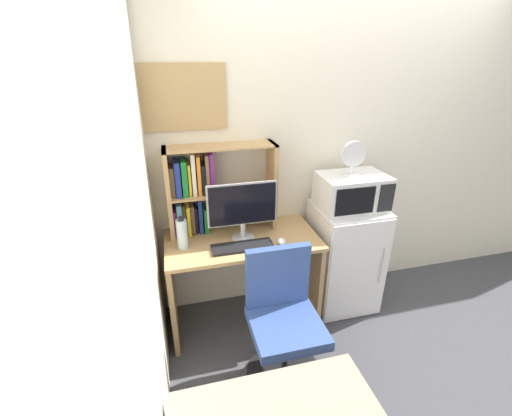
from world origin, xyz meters
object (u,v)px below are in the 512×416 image
Objects in this scene: water_bottle at (182,234)px; hutch_bookshelf at (204,189)px; mini_fridge at (344,257)px; wall_corkboard at (175,98)px; microwave at (352,192)px; computer_mouse at (282,242)px; desk_chair at (283,327)px; desk_fan at (353,157)px; keyboard at (242,247)px; monitor at (242,207)px.

hutch_bookshelf is at bearing 49.44° from water_bottle.
wall_corkboard reaches higher than mini_fridge.
hutch_bookshelf is 1.58× the size of microwave.
computer_mouse is 0.58m from desk_chair.
desk_fan reaches higher than water_bottle.
computer_mouse is 0.18× the size of microwave.
desk_fan is (0.88, 0.15, 0.56)m from keyboard.
computer_mouse reaches higher than keyboard.
monitor reaches higher than computer_mouse.
desk_chair is (-0.11, -0.41, -0.40)m from computer_mouse.
keyboard is (-0.03, -0.13, -0.25)m from monitor.
desk_fan reaches higher than hutch_bookshelf.
desk_chair is (-0.71, -0.58, -0.95)m from desk_fan.
desk_chair is (-0.74, -0.58, -0.07)m from mini_fridge.
wall_corkboard is at bearing 148.87° from hutch_bookshelf.
hutch_bookshelf is at bearing 139.46° from monitor.
wall_corkboard is at bearing 167.42° from desk_fan.
desk_fan is 1.31m from desk_chair.
water_bottle is 0.34× the size of wall_corkboard.
water_bottle reaches higher than mini_fridge.
desk_fan is (-0.03, -0.01, 0.28)m from microwave.
water_bottle is at bearing 169.79° from computer_mouse.
desk_chair is at bearing -63.10° from hutch_bookshelf.
water_bottle is 0.93m from desk_chair.
desk_fan reaches higher than mini_fridge.
mini_fridge reaches higher than keyboard.
wall_corkboard reaches higher than desk_fan.
mini_fridge is at bearing 38.15° from desk_chair.
monitor is 1.92× the size of desk_fan.
hutch_bookshelf is 1.17× the size of wall_corkboard.
monitor is at bearing 104.44° from desk_chair.
keyboard is 0.43m from water_bottle.
wall_corkboard is at bearing 167.85° from mini_fridge.
computer_mouse is (0.26, -0.14, -0.24)m from monitor.
computer_mouse is at bearing -164.59° from desk_fan.
desk_chair reaches higher than keyboard.
desk_chair is at bearing -105.44° from computer_mouse.
computer_mouse is 1.25m from wall_corkboard.
monitor reaches higher than desk_chair.
mini_fridge is (0.91, 0.15, -0.32)m from keyboard.
mini_fridge reaches higher than computer_mouse.
desk_fan is at bearing 9.57° from keyboard.
wall_corkboard is (-0.15, 0.09, 0.64)m from hutch_bookshelf.
keyboard is at bearing -15.19° from water_bottle.
mini_fridge is 0.60m from microwave.
hutch_bookshelf is at bearing 170.23° from desk_fan.
mini_fridge is at bearing -9.35° from hutch_bookshelf.
microwave reaches higher than computer_mouse.
monitor is 1.16× the size of keyboard.
monitor is 1.05m from mini_fridge.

